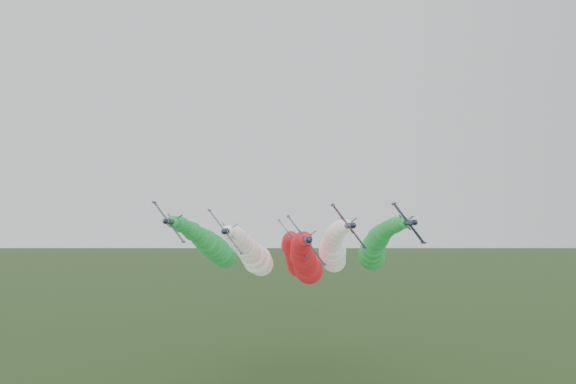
% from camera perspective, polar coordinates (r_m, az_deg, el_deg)
% --- Properties ---
extents(jet_lead, '(11.19, 69.68, 15.81)m').
position_cam_1_polar(jet_lead, '(124.83, 1.78, -7.06)').
color(jet_lead, black).
rests_on(jet_lead, ground).
extents(jet_inner_left, '(11.01, 69.49, 15.62)m').
position_cam_1_polar(jet_inner_left, '(133.48, -3.66, -6.34)').
color(jet_inner_left, black).
rests_on(jet_inner_left, ground).
extents(jet_inner_right, '(10.93, 69.42, 15.55)m').
position_cam_1_polar(jet_inner_right, '(133.07, 4.63, -5.94)').
color(jet_inner_right, black).
rests_on(jet_inner_right, ground).
extents(jet_outer_left, '(11.04, 69.53, 15.66)m').
position_cam_1_polar(jet_outer_left, '(142.01, -7.64, -5.54)').
color(jet_outer_left, black).
rests_on(jet_outer_left, ground).
extents(jet_outer_right, '(11.46, 69.95, 16.08)m').
position_cam_1_polar(jet_outer_right, '(144.10, 8.81, -5.61)').
color(jet_outer_right, black).
rests_on(jet_outer_right, ground).
extents(jet_trail, '(11.57, 70.05, 16.18)m').
position_cam_1_polar(jet_trail, '(150.20, 0.82, -6.56)').
color(jet_trail, black).
rests_on(jet_trail, ground).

